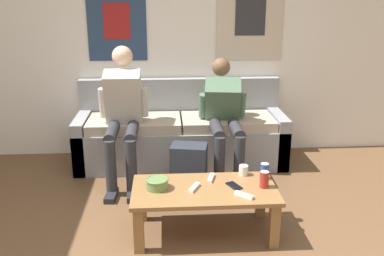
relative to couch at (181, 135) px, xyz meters
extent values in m
cube|color=white|center=(-0.04, 0.35, 0.98)|extent=(10.00, 0.05, 2.55)
cube|color=navy|center=(-0.64, 0.31, 1.15)|extent=(0.61, 0.01, 0.81)
cube|color=maroon|center=(-0.64, 0.30, 1.15)|extent=(0.27, 0.01, 0.37)
cube|color=beige|center=(0.75, 0.31, 1.21)|extent=(0.71, 0.01, 0.95)
cube|color=#2D2D33|center=(0.75, 0.30, 1.21)|extent=(0.32, 0.01, 0.43)
cube|color=gray|center=(0.00, 0.26, 0.13)|extent=(2.13, 0.13, 0.85)
cube|color=gray|center=(0.00, -0.09, -0.09)|extent=(2.13, 0.56, 0.41)
cube|color=gray|center=(-1.01, -0.09, -0.03)|extent=(0.12, 0.56, 0.53)
cube|color=gray|center=(1.01, -0.09, -0.03)|extent=(0.12, 0.56, 0.53)
cube|color=#B2A38E|center=(-0.47, -0.09, 0.17)|extent=(0.93, 0.52, 0.10)
cube|color=#B2A38E|center=(0.47, -0.09, 0.17)|extent=(0.93, 0.52, 0.10)
cube|color=olive|center=(0.11, -1.42, 0.06)|extent=(1.06, 0.55, 0.03)
cube|color=olive|center=(-0.36, -1.20, -0.13)|extent=(0.07, 0.07, 0.34)
cube|color=olive|center=(0.59, -1.20, -0.13)|extent=(0.07, 0.07, 0.34)
cube|color=olive|center=(-0.36, -1.64, -0.13)|extent=(0.07, 0.07, 0.34)
cube|color=olive|center=(0.59, -1.64, -0.13)|extent=(0.07, 0.07, 0.34)
cylinder|color=#2D2D33|center=(-0.65, -0.53, 0.22)|extent=(0.11, 0.43, 0.11)
cylinder|color=#2D2D33|center=(-0.65, -0.75, -0.03)|extent=(0.10, 0.10, 0.49)
cube|color=#232328|center=(-0.65, -0.82, -0.27)|extent=(0.11, 0.25, 0.05)
cylinder|color=#2D2D33|center=(-0.47, -0.53, 0.22)|extent=(0.11, 0.43, 0.11)
cylinder|color=#2D2D33|center=(-0.47, -0.75, -0.03)|extent=(0.10, 0.10, 0.49)
cube|color=#232328|center=(-0.47, -0.82, -0.27)|extent=(0.11, 0.25, 0.05)
cube|color=beige|center=(-0.56, -0.24, 0.47)|extent=(0.34, 0.35, 0.56)
sphere|color=beige|center=(-0.56, -0.14, 0.85)|extent=(0.20, 0.20, 0.20)
cylinder|color=beige|center=(-0.75, -0.24, 0.42)|extent=(0.08, 0.12, 0.29)
cylinder|color=beige|center=(-0.36, -0.24, 0.42)|extent=(0.08, 0.12, 0.29)
cylinder|color=#2D2D33|center=(0.32, -0.51, 0.22)|extent=(0.11, 0.40, 0.11)
cylinder|color=#2D2D33|center=(0.32, -0.71, -0.03)|extent=(0.10, 0.10, 0.49)
cube|color=#232328|center=(0.32, -0.78, -0.27)|extent=(0.11, 0.25, 0.05)
cylinder|color=#2D2D33|center=(0.50, -0.51, 0.22)|extent=(0.11, 0.40, 0.11)
cylinder|color=#2D2D33|center=(0.50, -0.71, -0.03)|extent=(0.10, 0.10, 0.49)
cube|color=#232328|center=(0.50, -0.78, -0.27)|extent=(0.11, 0.25, 0.05)
cube|color=#4C6B51|center=(0.41, -0.20, 0.41)|extent=(0.39, 0.46, 0.50)
sphere|color=brown|center=(0.41, -0.02, 0.72)|extent=(0.18, 0.18, 0.18)
cylinder|color=#4C6B51|center=(0.21, -0.17, 0.36)|extent=(0.08, 0.14, 0.26)
cylinder|color=#4C6B51|center=(0.60, -0.17, 0.36)|extent=(0.08, 0.14, 0.26)
cube|color=#282D38|center=(0.04, -0.76, -0.07)|extent=(0.34, 0.27, 0.46)
cube|color=#282D38|center=(0.02, -0.86, -0.17)|extent=(0.23, 0.11, 0.21)
cylinder|color=#607F47|center=(-0.23, -1.41, 0.11)|extent=(0.16, 0.16, 0.07)
torus|color=#607F47|center=(-0.23, -1.41, 0.14)|extent=(0.17, 0.17, 0.02)
cylinder|color=silver|center=(0.44, -1.21, 0.11)|extent=(0.07, 0.07, 0.08)
cylinder|color=black|center=(0.44, -1.21, 0.16)|extent=(0.00, 0.00, 0.01)
cylinder|color=#28479E|center=(0.59, -1.29, 0.13)|extent=(0.07, 0.07, 0.12)
cylinder|color=silver|center=(0.59, -1.29, 0.19)|extent=(0.06, 0.06, 0.00)
cylinder|color=maroon|center=(0.55, -1.44, 0.13)|extent=(0.07, 0.07, 0.12)
cylinder|color=silver|center=(0.55, -1.44, 0.19)|extent=(0.06, 0.06, 0.00)
cube|color=white|center=(0.04, -1.43, 0.08)|extent=(0.09, 0.14, 0.02)
cylinder|color=#333842|center=(0.05, -1.40, 0.10)|extent=(0.01, 0.01, 0.00)
cube|color=white|center=(0.18, -1.27, 0.08)|extent=(0.07, 0.15, 0.02)
cylinder|color=#333842|center=(0.19, -1.24, 0.10)|extent=(0.01, 0.01, 0.00)
cube|color=white|center=(0.38, -1.58, 0.08)|extent=(0.13, 0.12, 0.02)
cylinder|color=#333842|center=(0.35, -1.56, 0.10)|extent=(0.01, 0.01, 0.00)
cube|color=black|center=(0.33, -1.41, 0.08)|extent=(0.12, 0.15, 0.01)
cube|color=black|center=(0.33, -1.41, 0.08)|extent=(0.11, 0.14, 0.00)
camera|label=1|loc=(-0.16, -4.24, 1.44)|focal=40.00mm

